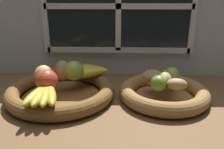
{
  "coord_description": "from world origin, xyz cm",
  "views": [
    {
      "loc": [
        1.04,
        -72.38,
        36.06
      ],
      "look_at": [
        -1.79,
        2.4,
        9.2
      ],
      "focal_mm": 36.24,
      "sensor_mm": 36.0,
      "label": 1
    }
  ],
  "objects_px": {
    "banana_bunch_front": "(44,94)",
    "banana_bunch_back": "(86,72)",
    "pear_brown": "(63,71)",
    "chili_pepper": "(168,87)",
    "fruit_bowl_left": "(61,91)",
    "apple_golden_left": "(44,74)",
    "potato_back": "(168,76)",
    "lime_near": "(159,83)",
    "apple_green_back": "(74,71)",
    "potato_small": "(177,84)",
    "apple_red_front": "(47,81)",
    "potato_oblong": "(152,76)",
    "fruit_bowl_right": "(164,93)",
    "lime_far": "(172,75)",
    "potato_large": "(165,79)"
  },
  "relations": [
    {
      "from": "fruit_bowl_left",
      "to": "banana_bunch_back",
      "type": "bearing_deg",
      "value": 52.23
    },
    {
      "from": "apple_golden_left",
      "to": "lime_near",
      "type": "bearing_deg",
      "value": -7.01
    },
    {
      "from": "pear_brown",
      "to": "banana_bunch_back",
      "type": "distance_m",
      "value": 0.1
    },
    {
      "from": "banana_bunch_front",
      "to": "potato_large",
      "type": "bearing_deg",
      "value": 17.5
    },
    {
      "from": "lime_near",
      "to": "lime_far",
      "type": "distance_m",
      "value": 0.1
    },
    {
      "from": "potato_small",
      "to": "chili_pepper",
      "type": "relative_size",
      "value": 0.5
    },
    {
      "from": "apple_red_front",
      "to": "potato_small",
      "type": "relative_size",
      "value": 1.06
    },
    {
      "from": "apple_green_back",
      "to": "apple_golden_left",
      "type": "height_order",
      "value": "apple_green_back"
    },
    {
      "from": "pear_brown",
      "to": "banana_bunch_front",
      "type": "distance_m",
      "value": 0.17
    },
    {
      "from": "banana_bunch_back",
      "to": "potato_back",
      "type": "bearing_deg",
      "value": -9.3
    },
    {
      "from": "apple_red_front",
      "to": "chili_pepper",
      "type": "bearing_deg",
      "value": 3.53
    },
    {
      "from": "fruit_bowl_right",
      "to": "potato_back",
      "type": "height_order",
      "value": "potato_back"
    },
    {
      "from": "lime_far",
      "to": "banana_bunch_back",
      "type": "bearing_deg",
      "value": 170.04
    },
    {
      "from": "fruit_bowl_left",
      "to": "chili_pepper",
      "type": "bearing_deg",
      "value": -5.25
    },
    {
      "from": "pear_brown",
      "to": "chili_pepper",
      "type": "xyz_separation_m",
      "value": [
        0.38,
        -0.08,
        -0.03
      ]
    },
    {
      "from": "banana_bunch_front",
      "to": "pear_brown",
      "type": "bearing_deg",
      "value": 83.28
    },
    {
      "from": "potato_small",
      "to": "lime_near",
      "type": "relative_size",
      "value": 1.31
    },
    {
      "from": "banana_bunch_front",
      "to": "chili_pepper",
      "type": "relative_size",
      "value": 1.2
    },
    {
      "from": "lime_near",
      "to": "chili_pepper",
      "type": "relative_size",
      "value": 0.38
    },
    {
      "from": "banana_bunch_front",
      "to": "potato_small",
      "type": "height_order",
      "value": "potato_small"
    },
    {
      "from": "fruit_bowl_right",
      "to": "chili_pepper",
      "type": "xyz_separation_m",
      "value": [
        0.01,
        -0.03,
        0.04
      ]
    },
    {
      "from": "apple_green_back",
      "to": "potato_small",
      "type": "distance_m",
      "value": 0.37
    },
    {
      "from": "lime_near",
      "to": "lime_far",
      "type": "relative_size",
      "value": 0.97
    },
    {
      "from": "apple_red_front",
      "to": "potato_oblong",
      "type": "bearing_deg",
      "value": 14.04
    },
    {
      "from": "potato_small",
      "to": "apple_golden_left",
      "type": "bearing_deg",
      "value": 174.82
    },
    {
      "from": "potato_oblong",
      "to": "lime_far",
      "type": "xyz_separation_m",
      "value": [
        0.07,
        0.01,
        0.0
      ]
    },
    {
      "from": "potato_back",
      "to": "lime_near",
      "type": "height_order",
      "value": "lime_near"
    },
    {
      "from": "apple_golden_left",
      "to": "potato_small",
      "type": "relative_size",
      "value": 0.98
    },
    {
      "from": "apple_red_front",
      "to": "chili_pepper",
      "type": "relative_size",
      "value": 0.53
    },
    {
      "from": "apple_red_front",
      "to": "pear_brown",
      "type": "relative_size",
      "value": 0.99
    },
    {
      "from": "potato_oblong",
      "to": "potato_back",
      "type": "bearing_deg",
      "value": 15.95
    },
    {
      "from": "apple_golden_left",
      "to": "pear_brown",
      "type": "relative_size",
      "value": 0.91
    },
    {
      "from": "apple_red_front",
      "to": "lime_far",
      "type": "distance_m",
      "value": 0.44
    },
    {
      "from": "fruit_bowl_left",
      "to": "lime_near",
      "type": "distance_m",
      "value": 0.35
    },
    {
      "from": "banana_bunch_back",
      "to": "potato_large",
      "type": "xyz_separation_m",
      "value": [
        0.29,
        -0.1,
        0.01
      ]
    },
    {
      "from": "apple_green_back",
      "to": "lime_near",
      "type": "distance_m",
      "value": 0.31
    },
    {
      "from": "apple_green_back",
      "to": "apple_golden_left",
      "type": "relative_size",
      "value": 1.09
    },
    {
      "from": "banana_bunch_back",
      "to": "potato_small",
      "type": "xyz_separation_m",
      "value": [
        0.33,
        -0.13,
        0.01
      ]
    },
    {
      "from": "apple_golden_left",
      "to": "potato_oblong",
      "type": "distance_m",
      "value": 0.39
    },
    {
      "from": "fruit_bowl_left",
      "to": "apple_golden_left",
      "type": "relative_size",
      "value": 5.69
    },
    {
      "from": "lime_near",
      "to": "chili_pepper",
      "type": "bearing_deg",
      "value": 11.11
    },
    {
      "from": "apple_green_back",
      "to": "banana_bunch_front",
      "type": "height_order",
      "value": "apple_green_back"
    },
    {
      "from": "chili_pepper",
      "to": "potato_back",
      "type": "bearing_deg",
      "value": 103.75
    },
    {
      "from": "fruit_bowl_right",
      "to": "potato_oblong",
      "type": "distance_m",
      "value": 0.07
    },
    {
      "from": "banana_bunch_front",
      "to": "banana_bunch_back",
      "type": "distance_m",
      "value": 0.24
    },
    {
      "from": "fruit_bowl_right",
      "to": "potato_oblong",
      "type": "height_order",
      "value": "potato_oblong"
    },
    {
      "from": "pear_brown",
      "to": "banana_bunch_back",
      "type": "xyz_separation_m",
      "value": [
        0.08,
        0.06,
        -0.02
      ]
    },
    {
      "from": "potato_small",
      "to": "pear_brown",
      "type": "bearing_deg",
      "value": 169.24
    },
    {
      "from": "pear_brown",
      "to": "chili_pepper",
      "type": "height_order",
      "value": "pear_brown"
    },
    {
      "from": "apple_golden_left",
      "to": "potato_oblong",
      "type": "height_order",
      "value": "apple_golden_left"
    }
  ]
}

